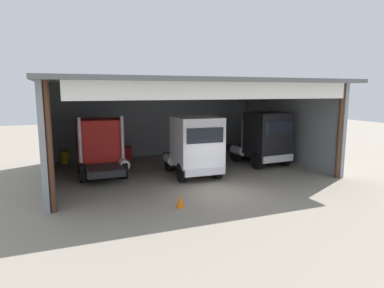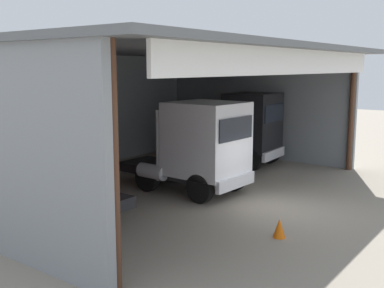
% 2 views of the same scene
% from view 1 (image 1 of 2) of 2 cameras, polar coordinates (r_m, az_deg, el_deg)
% --- Properties ---
extents(ground_plane, '(80.00, 80.00, 0.00)m').
position_cam_1_polar(ground_plane, '(16.54, 4.81, -8.32)').
color(ground_plane, gray).
rests_on(ground_plane, ground).
extents(workshop_shed, '(16.16, 11.76, 5.55)m').
position_cam_1_polar(workshop_shed, '(21.53, -2.44, 6.33)').
color(workshop_shed, gray).
rests_on(workshop_shed, ground).
extents(truck_red_right_bay, '(2.74, 4.68, 3.51)m').
position_cam_1_polar(truck_red_right_bay, '(20.38, -15.37, -0.24)').
color(truck_red_right_bay, red).
rests_on(truck_red_right_bay, ground).
extents(truck_white_left_bay, '(2.63, 5.41, 3.50)m').
position_cam_1_polar(truck_white_left_bay, '(19.12, 0.41, -0.24)').
color(truck_white_left_bay, white).
rests_on(truck_white_left_bay, ground).
extents(truck_black_yard_outside, '(2.86, 5.32, 3.55)m').
position_cam_1_polar(truck_black_yard_outside, '(22.71, 12.16, 0.99)').
color(truck_black_yard_outside, black).
rests_on(truck_black_yard_outside, ground).
extents(oil_drum, '(0.58, 0.58, 0.88)m').
position_cam_1_polar(oil_drum, '(24.49, -20.95, -2.12)').
color(oil_drum, gold).
rests_on(oil_drum, ground).
extents(tool_cart, '(0.90, 0.60, 1.00)m').
position_cam_1_polar(tool_cart, '(24.38, -11.40, -1.60)').
color(tool_cart, red).
rests_on(tool_cart, ground).
extents(traffic_cone, '(0.36, 0.36, 0.56)m').
position_cam_1_polar(traffic_cone, '(14.46, -2.02, -9.70)').
color(traffic_cone, orange).
rests_on(traffic_cone, ground).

